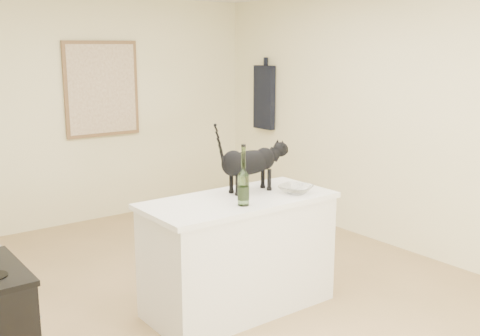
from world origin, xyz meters
TOP-DOWN VIEW (x-y plane):
  - floor at (0.00, 0.00)m, footprint 5.50×5.50m
  - wall_back at (0.00, 2.75)m, footprint 4.50×0.00m
  - wall_right at (2.25, 0.00)m, footprint 0.00×5.50m
  - island_base at (0.10, -0.20)m, footprint 1.44×0.67m
  - island_top at (0.10, -0.20)m, footprint 1.50×0.70m
  - artwork_frame at (0.30, 2.72)m, footprint 0.90×0.03m
  - artwork_canvas at (0.30, 2.70)m, footprint 0.82×0.00m
  - hanging_garment at (2.19, 2.05)m, footprint 0.08×0.34m
  - black_cat at (0.28, -0.10)m, footprint 0.62×0.22m
  - wine_bottle at (0.01, -0.38)m, footprint 0.09×0.09m
  - glass_bowl at (0.55, -0.36)m, footprint 0.34×0.34m

SIDE VIEW (x-z plane):
  - floor at x=0.00m, z-range 0.00..0.00m
  - island_base at x=0.10m, z-range 0.00..0.86m
  - island_top at x=0.10m, z-range 0.86..0.90m
  - glass_bowl at x=0.55m, z-range 0.90..0.96m
  - wine_bottle at x=0.01m, z-range 0.90..1.30m
  - black_cat at x=0.28m, z-range 0.90..1.32m
  - wall_back at x=0.00m, z-range -0.95..3.55m
  - wall_right at x=2.25m, z-range -1.45..4.05m
  - hanging_garment at x=2.19m, z-range 1.00..1.80m
  - artwork_frame at x=0.30m, z-range 1.00..2.10m
  - artwork_canvas at x=0.30m, z-range 1.04..2.06m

